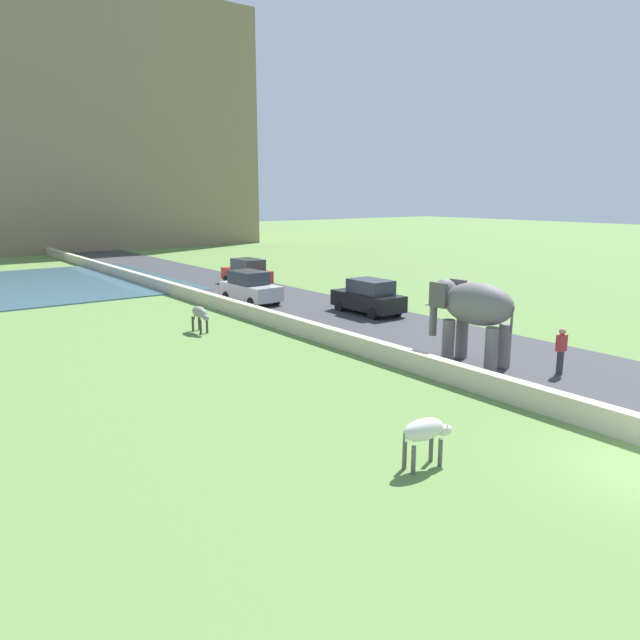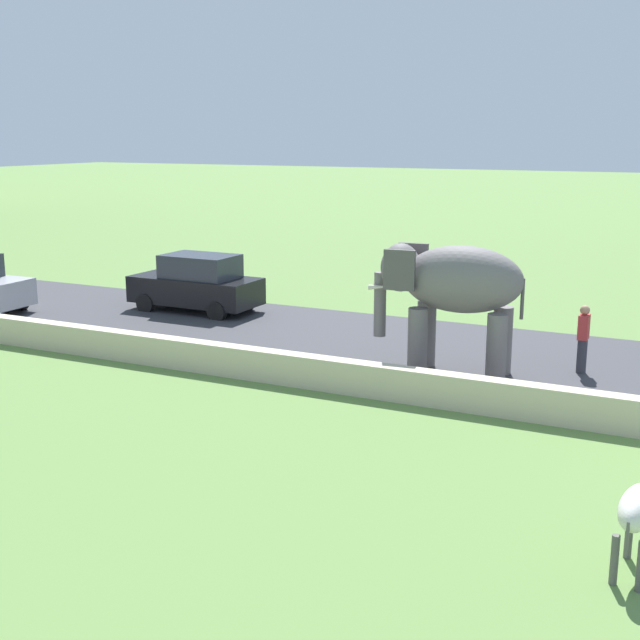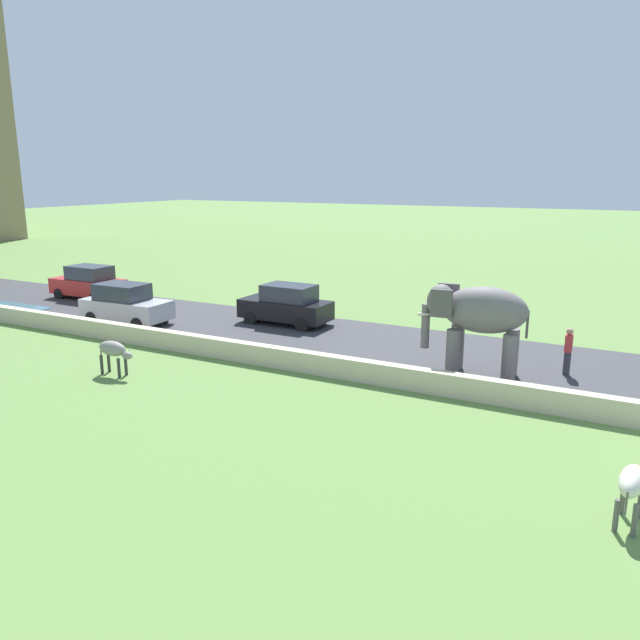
{
  "view_description": "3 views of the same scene",
  "coord_description": "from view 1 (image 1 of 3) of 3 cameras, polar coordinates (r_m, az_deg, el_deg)",
  "views": [
    {
      "loc": [
        -13.39,
        -5.26,
        6.0
      ],
      "look_at": [
        0.47,
        13.12,
        1.16
      ],
      "focal_mm": 33.74,
      "sensor_mm": 36.0,
      "label": 1
    },
    {
      "loc": [
        -14.35,
        2.64,
        5.41
      ],
      "look_at": [
        0.0,
        9.71,
        1.82
      ],
      "focal_mm": 46.98,
      "sensor_mm": 36.0,
      "label": 2
    },
    {
      "loc": [
        -15.98,
        3.63,
        6.47
      ],
      "look_at": [
        2.35,
        13.26,
        1.54
      ],
      "focal_mm": 34.49,
      "sensor_mm": 36.0,
      "label": 3
    }
  ],
  "objects": [
    {
      "name": "cow_grey",
      "position": [
        26.94,
        -11.32,
        0.59
      ],
      "size": [
        0.44,
        1.39,
        1.15
      ],
      "color": "gray",
      "rests_on": "ground"
    },
    {
      "name": "car_black",
      "position": [
        30.44,
        4.63,
        2.19
      ],
      "size": [
        1.83,
        4.02,
        1.8
      ],
      "color": "black",
      "rests_on": "ground"
    },
    {
      "name": "road_surface",
      "position": [
        31.81,
        -0.94,
        1.06
      ],
      "size": [
        7.0,
        120.0,
        0.06
      ],
      "primitive_type": "cube",
      "color": "#38383D",
      "rests_on": "ground"
    },
    {
      "name": "person_beside_elephant",
      "position": [
        21.66,
        21.88,
        -2.69
      ],
      "size": [
        0.36,
        0.22,
        1.63
      ],
      "color": "#33333D",
      "rests_on": "ground"
    },
    {
      "name": "car_red",
      "position": [
        40.2,
        -6.94,
        4.5
      ],
      "size": [
        1.8,
        4.0,
        1.8
      ],
      "color": "red",
      "rests_on": "ground"
    },
    {
      "name": "cow_white",
      "position": [
        13.73,
        9.94,
        -10.4
      ],
      "size": [
        1.41,
        0.55,
        1.15
      ],
      "color": "silver",
      "rests_on": "ground"
    },
    {
      "name": "car_silver",
      "position": [
        33.7,
        -6.64,
        3.09
      ],
      "size": [
        1.89,
        4.05,
        1.8
      ],
      "color": "#B7B7BC",
      "rests_on": "ground"
    },
    {
      "name": "elephant",
      "position": [
        21.82,
        14.24,
        1.04
      ],
      "size": [
        1.65,
        3.53,
        2.99
      ],
      "color": "slate",
      "rests_on": "ground"
    },
    {
      "name": "barrier_wall",
      "position": [
        28.03,
        -4.82,
        0.21
      ],
      "size": [
        0.4,
        110.0,
        0.71
      ],
      "primitive_type": "cube",
      "color": "beige",
      "rests_on": "ground"
    }
  ]
}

